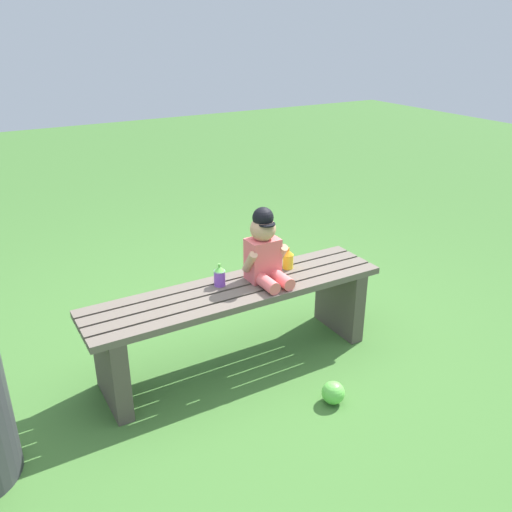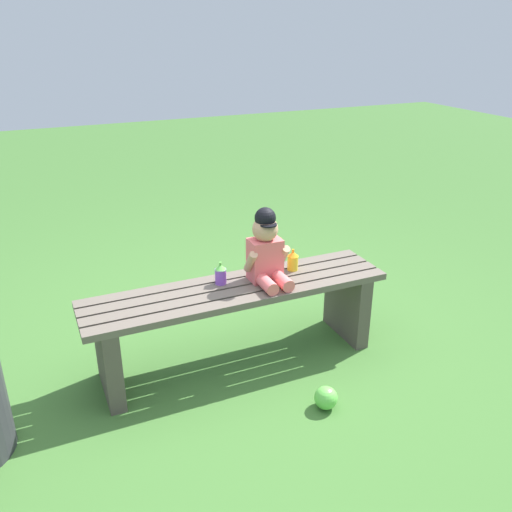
{
  "view_description": "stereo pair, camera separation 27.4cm",
  "coord_description": "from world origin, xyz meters",
  "px_view_note": "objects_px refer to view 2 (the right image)",
  "views": [
    {
      "loc": [
        -1.18,
        -2.23,
        1.74
      ],
      "look_at": [
        0.09,
        -0.05,
        0.64
      ],
      "focal_mm": 37.81,
      "sensor_mm": 36.0,
      "label": 1
    },
    {
      "loc": [
        -0.93,
        -2.35,
        1.74
      ],
      "look_at": [
        0.09,
        -0.05,
        0.64
      ],
      "focal_mm": 37.81,
      "sensor_mm": 36.0,
      "label": 2
    }
  ],
  "objects_px": {
    "park_bench": "(238,311)",
    "toy_ball": "(326,398)",
    "sippy_cup_left": "(221,274)",
    "sippy_cup_right": "(293,260)",
    "child_figure": "(266,250)"
  },
  "relations": [
    {
      "from": "park_bench",
      "to": "sippy_cup_right",
      "type": "relative_size",
      "value": 13.14
    },
    {
      "from": "park_bench",
      "to": "toy_ball",
      "type": "distance_m",
      "value": 0.65
    },
    {
      "from": "child_figure",
      "to": "toy_ball",
      "type": "height_order",
      "value": "child_figure"
    },
    {
      "from": "park_bench",
      "to": "sippy_cup_right",
      "type": "bearing_deg",
      "value": 10.79
    },
    {
      "from": "sippy_cup_left",
      "to": "sippy_cup_right",
      "type": "bearing_deg",
      "value": 0.0
    },
    {
      "from": "child_figure",
      "to": "sippy_cup_left",
      "type": "xyz_separation_m",
      "value": [
        -0.24,
        0.06,
        -0.12
      ]
    },
    {
      "from": "park_bench",
      "to": "toy_ball",
      "type": "bearing_deg",
      "value": -66.36
    },
    {
      "from": "sippy_cup_left",
      "to": "toy_ball",
      "type": "distance_m",
      "value": 0.83
    },
    {
      "from": "sippy_cup_left",
      "to": "sippy_cup_right",
      "type": "distance_m",
      "value": 0.43
    },
    {
      "from": "park_bench",
      "to": "toy_ball",
      "type": "xyz_separation_m",
      "value": [
        0.24,
        -0.55,
        -0.25
      ]
    },
    {
      "from": "park_bench",
      "to": "child_figure",
      "type": "distance_m",
      "value": 0.37
    },
    {
      "from": "sippy_cup_left",
      "to": "child_figure",
      "type": "bearing_deg",
      "value": -14.62
    },
    {
      "from": "sippy_cup_right",
      "to": "toy_ball",
      "type": "height_order",
      "value": "sippy_cup_right"
    },
    {
      "from": "sippy_cup_left",
      "to": "toy_ball",
      "type": "xyz_separation_m",
      "value": [
        0.31,
        -0.61,
        -0.46
      ]
    },
    {
      "from": "child_figure",
      "to": "toy_ball",
      "type": "xyz_separation_m",
      "value": [
        0.07,
        -0.55,
        -0.58
      ]
    }
  ]
}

